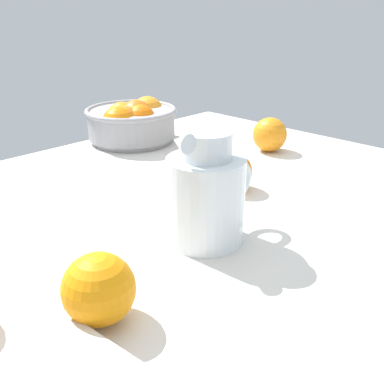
{
  "coord_description": "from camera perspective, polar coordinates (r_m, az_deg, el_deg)",
  "views": [
    {
      "loc": [
        -45.93,
        -51.59,
        33.42
      ],
      "look_at": [
        3.04,
        -3.72,
        4.57
      ],
      "focal_mm": 42.31,
      "sensor_mm": 36.0,
      "label": 1
    }
  ],
  "objects": [
    {
      "name": "ground_plane",
      "position": [
        0.77,
        -3.55,
        -4.02
      ],
      "size": [
        127.08,
        95.87,
        3.0
      ],
      "primitive_type": "cube",
      "color": "silver"
    },
    {
      "name": "fruit_bowl",
      "position": [
        1.18,
        -7.62,
        8.86
      ],
      "size": [
        23.2,
        23.2,
        10.81
      ],
      "color": "#99999E",
      "rests_on": "ground_plane"
    },
    {
      "name": "juice_pitcher",
      "position": [
        0.67,
        1.77,
        -1.03
      ],
      "size": [
        16.27,
        11.57,
        17.75
      ],
      "color": "white",
      "rests_on": "ground_plane"
    },
    {
      "name": "loose_orange_0",
      "position": [
        0.86,
        5.24,
        2.58
      ],
      "size": [
        7.23,
        7.23,
        7.23
      ],
      "primitive_type": "sphere",
      "color": "orange",
      "rests_on": "ground_plane"
    },
    {
      "name": "loose_orange_2",
      "position": [
        1.11,
        9.77,
        7.15
      ],
      "size": [
        8.16,
        8.16,
        8.16
      ],
      "primitive_type": "sphere",
      "color": "orange",
      "rests_on": "ground_plane"
    },
    {
      "name": "loose_orange_4",
      "position": [
        0.52,
        -11.67,
        -11.89
      ],
      "size": [
        8.32,
        8.32,
        8.32
      ],
      "primitive_type": "sphere",
      "color": "orange",
      "rests_on": "ground_plane"
    }
  ]
}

